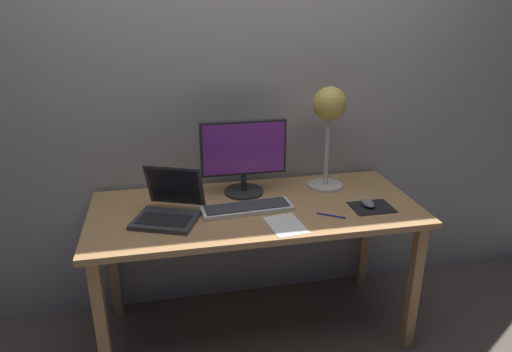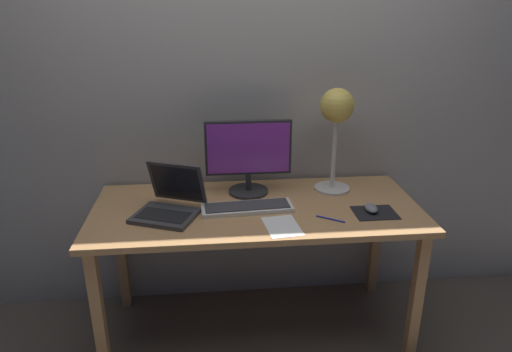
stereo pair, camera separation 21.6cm
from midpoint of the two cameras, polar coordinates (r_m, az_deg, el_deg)
The scene contains 11 objects.
ground_plane at distance 2.67m, azimuth 2.49°, elevation -18.38°, with size 4.80×4.80×0.00m, color brown.
back_wall at distance 2.49m, azimuth 1.67°, elevation 11.90°, with size 4.80×0.06×2.60m, color #A8A099.
desk at distance 2.31m, azimuth 2.75°, elevation -5.62°, with size 1.60×0.70×0.74m.
monitor at distance 2.36m, azimuth 1.67°, elevation 2.67°, with size 0.44×0.21×0.39m.
keyboard_main at distance 2.23m, azimuth 1.66°, elevation -3.96°, with size 0.45×0.17×0.03m.
laptop at distance 2.21m, azimuth -7.74°, elevation -2.96°, with size 0.37×0.37×0.23m.
desk_lamp at distance 2.40m, azimuth 12.48°, elevation 7.33°, with size 0.19×0.19×0.54m.
mousepad at distance 2.30m, azimuth 17.07°, elevation -4.40°, with size 0.20×0.16×0.00m, color black.
mouse at distance 2.30m, azimuth 16.65°, elevation -3.88°, with size 0.06×0.10×0.03m, color slate.
paper_sheet_near_mouse at distance 2.09m, azimuth 6.23°, elevation -6.25°, with size 0.15×0.21×0.00m, color white.
pen at distance 2.19m, azimuth 11.99°, elevation -5.26°, with size 0.01×0.01×0.14m, color #2633A5.
Camera 2 is at (-0.20, -2.06, 1.70)m, focal length 32.47 mm.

